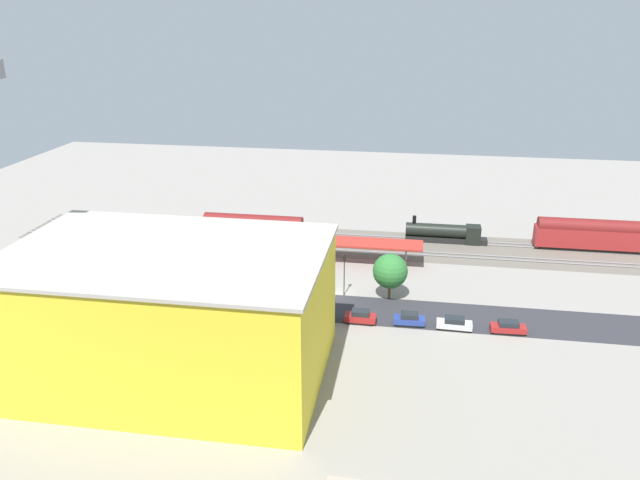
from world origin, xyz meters
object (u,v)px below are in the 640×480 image
Objects in this scene: street_tree_2 at (79,249)px; locomotive at (447,233)px; parked_car_0 at (508,328)px; box_truck_0 at (190,292)px; parked_car_1 at (454,324)px; box_truck_1 at (214,298)px; platform_canopy_near at (262,237)px; parked_car_3 at (360,317)px; parked_car_4 at (309,311)px; box_truck_2 at (304,309)px; freight_coach_far at (253,229)px; passenger_coach at (590,234)px; traffic_light at (344,269)px; parked_car_2 at (409,320)px; street_tree_1 at (390,271)px; construction_building at (171,315)px; street_tree_0 at (83,246)px.

locomotive is at bearing -155.87° from street_tree_2.
parked_car_0 is 0.58× the size of box_truck_0.
box_truck_1 is (34.41, -0.90, 0.89)m from parked_car_1.
platform_canopy_near is 3.70× the size of locomotive.
parked_car_0 is 7.14m from parked_car_1.
box_truck_1 is (21.54, -1.13, 0.82)m from parked_car_3.
parked_car_4 is at bearing -5.02° from parked_car_3.
box_truck_1 is at bearing -5.37° from box_truck_2.
box_truck_1 is at bearing 164.33° from box_truck_0.
parked_car_0 is at bearing -179.09° from box_truck_2.
parked_car_0 is (-42.66, 27.17, -2.28)m from freight_coach_far.
passenger_coach is 2.44× the size of street_tree_2.
box_truck_1 is 1.51× the size of traffic_light.
parked_car_0 reaches higher than parked_car_1.
parked_car_2 is 32.44m from box_truck_0.
parked_car_2 is at bearing 176.81° from box_truck_0.
parked_car_0 is at bearing 101.84° from locomotive.
freight_coach_far reaches higher than parked_car_2.
freight_coach_far is at bearing -42.57° from parked_car_2.
platform_canopy_near is 2.92× the size of freight_coach_far.
parked_car_4 is 13.93m from street_tree_1.
parked_car_0 is at bearing -179.14° from parked_car_3.
street_tree_2 is at bearing -6.63° from parked_car_0.
box_truck_0 reaches higher than box_truck_2.
parked_car_2 is 0.43× the size of box_truck_1.
locomotive is 34.92m from parked_car_0.
street_tree_1 is at bearing -25.96° from parked_car_0.
platform_canopy_near is 11.53× the size of parked_car_1.
passenger_coach is at bearing -139.68° from construction_building.
platform_canopy_near is 34.90m from locomotive.
box_truck_0 is at bearing 83.25° from freight_coach_far.
box_truck_2 reaches higher than parked_car_0.
freight_coach_far is at bearing -37.49° from parked_car_1.
street_tree_0 is (24.21, -7.51, 3.78)m from box_truck_1.
street_tree_2 reaches higher than platform_canopy_near.
street_tree_0 reaches higher than locomotive.
parked_car_1 is (-32.46, 21.51, -2.93)m from platform_canopy_near.
parked_car_3 is at bearing 129.50° from freight_coach_far.
parked_car_2 is 53.70m from street_tree_2.
street_tree_0 is at bearing -11.77° from parked_car_4.
street_tree_1 is (-23.14, 13.43, 0.84)m from platform_canopy_near.
parked_car_3 reaches higher than parked_car_4.
box_truck_1 is at bearing 162.77° from street_tree_0.
parked_car_0 is (18.12, 34.16, -2.31)m from passenger_coach.
locomotive is 64.84m from street_tree_2.
traffic_light is at bearing -164.62° from box_truck_0.
box_truck_2 is 39.26m from street_tree_2.
freight_coach_far is at bearing -36.18° from street_tree_1.
passenger_coach is 0.99× the size of freight_coach_far.
freight_coach_far is 43.71m from construction_building.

